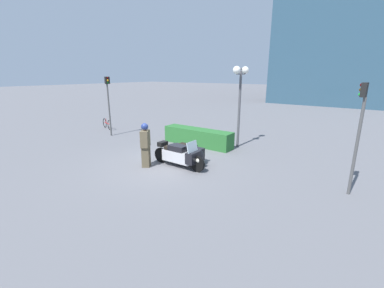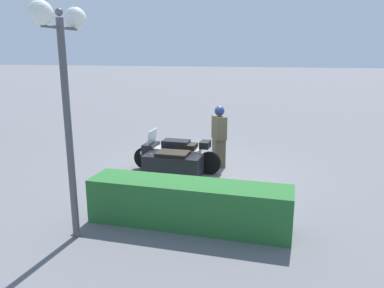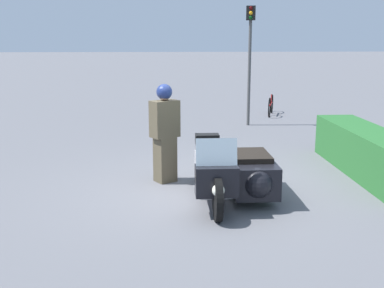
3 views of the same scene
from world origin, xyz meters
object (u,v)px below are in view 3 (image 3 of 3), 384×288
object	(u,v)px
hedge_bush_curbside	(369,153)
bicycle_parked	(271,105)
police_motorcycle	(234,172)
officer_rider	(165,131)
traffic_light_far	(250,48)

from	to	relation	value
hedge_bush_curbside	bicycle_parked	world-z (taller)	hedge_bush_curbside
police_motorcycle	bicycle_parked	world-z (taller)	police_motorcycle
police_motorcycle	officer_rider	distance (m)	1.60
officer_rider	bicycle_parked	size ratio (longest dim) A/B	1.14
police_motorcycle	hedge_bush_curbside	xyz separation A→B (m)	(-1.26, 2.76, -0.03)
police_motorcycle	officer_rider	world-z (taller)	officer_rider
officer_rider	traffic_light_far	bearing A→B (deg)	123.93
hedge_bush_curbside	traffic_light_far	world-z (taller)	traffic_light_far
bicycle_parked	police_motorcycle	bearing A→B (deg)	1.05
police_motorcycle	officer_rider	size ratio (longest dim) A/B	1.41
police_motorcycle	hedge_bush_curbside	size ratio (longest dim) A/B	0.65
traffic_light_far	police_motorcycle	bearing A→B (deg)	-3.54
hedge_bush_curbside	bicycle_parked	bearing A→B (deg)	-178.22
officer_rider	bicycle_parked	distance (m)	8.33
hedge_bush_curbside	traffic_light_far	size ratio (longest dim) A/B	1.11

